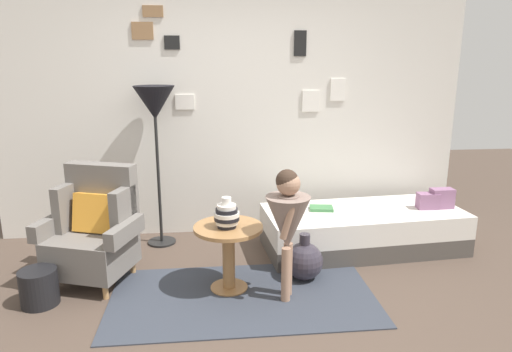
% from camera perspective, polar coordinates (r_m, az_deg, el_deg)
% --- Properties ---
extents(ground_plane, '(12.00, 12.00, 0.00)m').
position_cam_1_polar(ground_plane, '(3.39, -0.91, -18.27)').
color(ground_plane, '#4C3D33').
extents(gallery_wall, '(4.80, 0.12, 2.60)m').
position_cam_1_polar(gallery_wall, '(4.83, -3.03, 8.11)').
color(gallery_wall, silver).
rests_on(gallery_wall, ground).
extents(rug, '(2.07, 1.11, 0.01)m').
position_cam_1_polar(rug, '(3.75, -1.64, -14.66)').
color(rug, '#333842').
rests_on(rug, ground).
extents(armchair, '(0.87, 0.76, 0.97)m').
position_cam_1_polar(armchair, '(4.09, -19.29, -6.32)').
color(armchair, tan).
rests_on(armchair, ground).
extents(daybed, '(1.96, 0.95, 0.40)m').
position_cam_1_polar(daybed, '(4.67, 13.03, -6.41)').
color(daybed, '#4C4742').
rests_on(daybed, ground).
extents(pillow_head, '(0.22, 0.12, 0.19)m').
position_cam_1_polar(pillow_head, '(4.86, 21.95, -2.57)').
color(pillow_head, gray).
rests_on(pillow_head, daybed).
extents(pillow_mid, '(0.21, 0.13, 0.15)m').
position_cam_1_polar(pillow_mid, '(4.80, 20.46, -2.90)').
color(pillow_mid, gray).
rests_on(pillow_mid, daybed).
extents(side_table, '(0.55, 0.55, 0.54)m').
position_cam_1_polar(side_table, '(3.72, -3.42, -8.45)').
color(side_table, '#9E7042').
rests_on(side_table, ground).
extents(vase_striped, '(0.20, 0.20, 0.24)m').
position_cam_1_polar(vase_striped, '(3.60, -3.64, -4.86)').
color(vase_striped, black).
rests_on(vase_striped, side_table).
extents(floor_lamp, '(0.39, 0.39, 1.58)m').
position_cam_1_polar(floor_lamp, '(4.52, -12.39, 8.07)').
color(floor_lamp, black).
rests_on(floor_lamp, ground).
extents(person_child, '(0.34, 0.34, 1.04)m').
position_cam_1_polar(person_child, '(3.48, 3.94, -5.32)').
color(person_child, '#A37A60').
rests_on(person_child, ground).
extents(book_on_daybed, '(0.24, 0.19, 0.03)m').
position_cam_1_polar(book_on_daybed, '(4.52, 8.07, -3.97)').
color(book_on_daybed, '#42804A').
rests_on(book_on_daybed, daybed).
extents(demijohn_near, '(0.32, 0.32, 0.41)m').
position_cam_1_polar(demijohn_near, '(3.98, 5.96, -10.37)').
color(demijohn_near, '#332D38').
rests_on(demijohn_near, ground).
extents(magazine_basket, '(0.28, 0.28, 0.28)m').
position_cam_1_polar(magazine_basket, '(3.96, -25.22, -12.33)').
color(magazine_basket, black).
rests_on(magazine_basket, ground).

